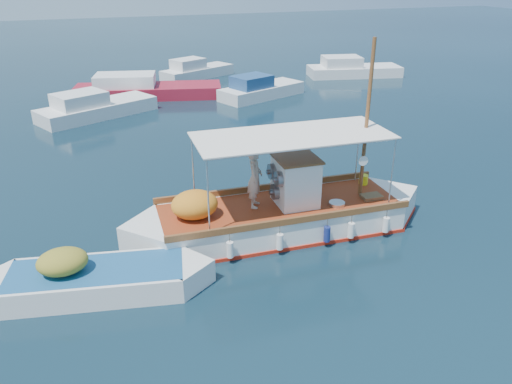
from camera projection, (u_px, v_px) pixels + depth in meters
name	position (u px, v px, depth m)	size (l,w,h in m)	color
ground	(296.00, 235.00, 16.94)	(160.00, 160.00, 0.00)	black
fishing_caique	(278.00, 216.00, 16.96)	(10.72, 3.32, 6.54)	white
dinghy	(95.00, 281.00, 13.87)	(6.47, 2.72, 1.61)	white
bg_boat_nw	(94.00, 109.00, 29.80)	(7.31, 5.19, 1.80)	silver
bg_boat_n	(144.00, 90.00, 34.25)	(10.29, 4.99, 1.80)	maroon
bg_boat_ne	(260.00, 90.00, 34.13)	(6.53, 4.36, 1.80)	silver
bg_boat_e	(351.00, 70.00, 40.69)	(7.79, 4.07, 1.80)	silver
bg_boat_far_n	(196.00, 72.00, 40.06)	(6.36, 4.48, 1.80)	silver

